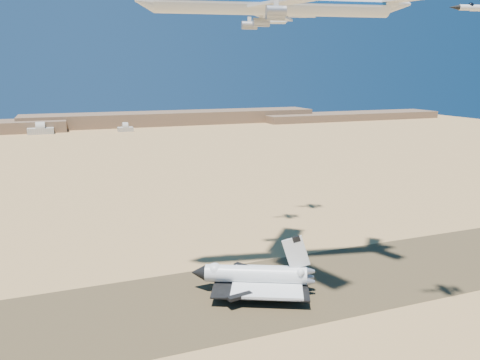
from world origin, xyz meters
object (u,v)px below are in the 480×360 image
object	(u,v)px
shuttle	(255,276)
carrier_747	(267,3)
crew_c	(281,294)
chase_jet_e	(272,22)
crew_b	(286,294)
crew_a	(282,299)
chase_jet_f	(301,16)

from	to	relation	value
shuttle	carrier_747	distance (m)	87.73
shuttle	crew_c	distance (m)	10.60
chase_jet_e	crew_b	bearing A→B (deg)	-99.31
shuttle	chase_jet_e	xyz separation A→B (m)	(27.93, 50.38, 87.49)
crew_a	crew_c	size ratio (longest dim) A/B	1.02
shuttle	crew_a	size ratio (longest dim) A/B	23.29
shuttle	carrier_747	world-z (taller)	carrier_747
crew_a	carrier_747	bearing A→B (deg)	27.98
crew_c	chase_jet_f	world-z (taller)	chase_jet_f
crew_a	chase_jet_e	distance (m)	112.38
carrier_747	crew_c	bearing A→B (deg)	-65.54
carrier_747	crew_c	distance (m)	92.64
shuttle	carrier_747	size ratio (longest dim) A/B	0.48
shuttle	chase_jet_e	world-z (taller)	chase_jet_e
crew_b	chase_jet_f	xyz separation A→B (m)	(39.31, 69.75, 96.50)
shuttle	crew_c	bearing A→B (deg)	-18.58
crew_b	chase_jet_e	distance (m)	110.53
carrier_747	chase_jet_f	bearing A→B (deg)	65.22
crew_a	crew_c	bearing A→B (deg)	1.17
carrier_747	crew_b	distance (m)	92.72
crew_a	crew_b	size ratio (longest dim) A/B	0.94
shuttle	crew_a	distance (m)	12.32
crew_a	crew_b	world-z (taller)	crew_b
crew_b	carrier_747	bearing A→B (deg)	-12.01
crew_a	chase_jet_f	distance (m)	127.67
shuttle	chase_jet_e	size ratio (longest dim) A/B	2.95
crew_c	chase_jet_e	bearing A→B (deg)	-83.78
crew_a	chase_jet_f	size ratio (longest dim) A/B	0.12
crew_a	crew_b	bearing A→B (deg)	-24.42
shuttle	chase_jet_e	bearing A→B (deg)	85.88
crew_a	chase_jet_f	world-z (taller)	chase_jet_f
crew_a	chase_jet_e	size ratio (longest dim) A/B	0.13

